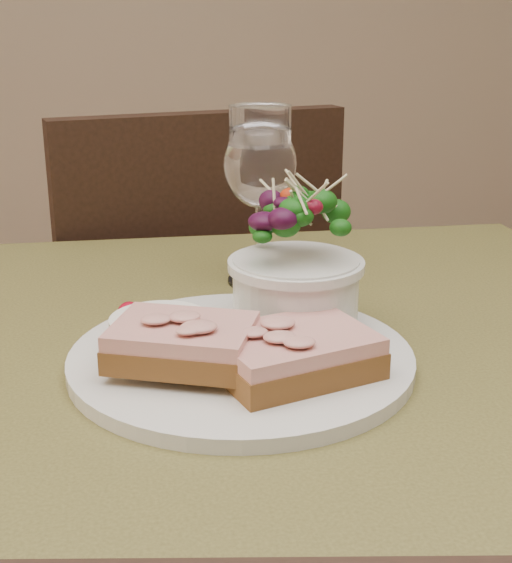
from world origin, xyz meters
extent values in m
cube|color=#44401D|center=(0.00, 0.00, 0.73)|extent=(0.80, 0.80, 0.04)
cylinder|color=black|center=(0.34, 0.34, 0.35)|extent=(0.05, 0.05, 0.71)
cube|color=black|center=(-0.05, 0.67, 0.45)|extent=(0.51, 0.51, 0.04)
cube|color=black|center=(-0.01, 0.49, 0.68)|extent=(0.42, 0.14, 0.45)
cube|color=black|center=(-0.05, 0.67, 0.23)|extent=(0.43, 0.43, 0.45)
cylinder|color=silver|center=(-0.02, -0.01, 0.76)|extent=(0.28, 0.28, 0.01)
cube|color=#522A15|center=(0.01, -0.05, 0.77)|extent=(0.14, 0.12, 0.02)
cube|color=beige|center=(0.01, -0.05, 0.79)|extent=(0.14, 0.12, 0.01)
cube|color=#522A15|center=(-0.07, -0.03, 0.78)|extent=(0.13, 0.11, 0.02)
cube|color=beige|center=(-0.07, -0.03, 0.79)|extent=(0.13, 0.11, 0.01)
cylinder|color=silver|center=(-0.09, -0.01, 0.78)|extent=(0.07, 0.07, 0.04)
cylinder|color=brown|center=(-0.09, -0.01, 0.80)|extent=(0.07, 0.07, 0.01)
cylinder|color=silver|center=(0.04, 0.05, 0.79)|extent=(0.11, 0.11, 0.06)
ellipsoid|color=#0B370A|center=(0.04, 0.05, 0.85)|extent=(0.10, 0.10, 0.06)
ellipsoid|color=#0B370A|center=(-0.10, 0.08, 0.77)|extent=(0.04, 0.04, 0.01)
sphere|color=maroon|center=(-0.11, 0.07, 0.77)|extent=(0.02, 0.02, 0.02)
cylinder|color=white|center=(0.03, 0.20, 0.75)|extent=(0.07, 0.07, 0.00)
cylinder|color=white|center=(0.03, 0.20, 0.80)|extent=(0.01, 0.01, 0.09)
ellipsoid|color=white|center=(0.03, 0.20, 0.88)|extent=(0.08, 0.08, 0.09)
camera|label=1|loc=(-0.10, -0.59, 1.03)|focal=50.00mm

